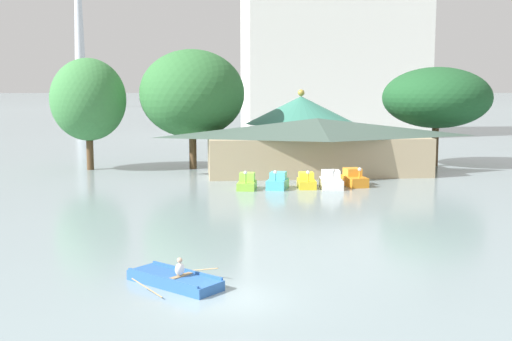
{
  "coord_description": "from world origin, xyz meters",
  "views": [
    {
      "loc": [
        -1.11,
        -23.12,
        7.9
      ],
      "look_at": [
        2.6,
        15.69,
        2.84
      ],
      "focal_mm": 44.78,
      "sensor_mm": 36.0,
      "label": 1
    }
  ],
  "objects": [
    {
      "name": "ground_plane",
      "position": [
        0.0,
        0.0,
        0.0
      ],
      "size": [
        2000.0,
        2000.0,
        0.0
      ],
      "primitive_type": "plane",
      "color": "gray"
    },
    {
      "name": "rowboat_with_rower",
      "position": [
        -2.0,
        1.99,
        0.23
      ],
      "size": [
        4.0,
        3.93,
        1.19
      ],
      "rotation": [
        0.0,
        0.0,
        2.37
      ],
      "color": "#2D60AD",
      "rests_on": "ground"
    },
    {
      "name": "pedal_boat_lime",
      "position": [
        2.89,
        26.21,
        0.5
      ],
      "size": [
        1.78,
        2.53,
        1.59
      ],
      "rotation": [
        0.0,
        0.0,
        -1.76
      ],
      "color": "#8CCC3F",
      "rests_on": "ground"
    },
    {
      "name": "pedal_boat_cyan",
      "position": [
        5.33,
        26.26,
        0.53
      ],
      "size": [
        2.11,
        2.74,
        1.58
      ],
      "rotation": [
        0.0,
        0.0,
        -1.88
      ],
      "color": "#4CB7CC",
      "rests_on": "ground"
    },
    {
      "name": "pedal_boat_yellow",
      "position": [
        7.69,
        26.58,
        0.48
      ],
      "size": [
        1.55,
        2.79,
        1.51
      ],
      "rotation": [
        0.0,
        0.0,
        -1.65
      ],
      "color": "yellow",
      "rests_on": "ground"
    },
    {
      "name": "pedal_boat_white",
      "position": [
        9.6,
        26.24,
        0.55
      ],
      "size": [
        1.94,
        3.08,
        1.69
      ],
      "rotation": [
        0.0,
        0.0,
        -1.67
      ],
      "color": "white",
      "rests_on": "ground"
    },
    {
      "name": "pedal_boat_orange",
      "position": [
        11.66,
        27.14,
        0.56
      ],
      "size": [
        1.83,
        3.01,
        1.64
      ],
      "rotation": [
        0.0,
        0.0,
        -1.43
      ],
      "color": "orange",
      "rests_on": "ground"
    },
    {
      "name": "boathouse",
      "position": [
        9.98,
        34.32,
        2.7
      ],
      "size": [
        21.41,
        8.24,
        5.15
      ],
      "color": "tan",
      "rests_on": "ground"
    },
    {
      "name": "green_roof_pavilion",
      "position": [
        9.84,
        42.4,
        3.93
      ],
      "size": [
        11.46,
        11.46,
        7.74
      ],
      "color": "brown",
      "rests_on": "ground"
    },
    {
      "name": "shoreline_tree_tall_left",
      "position": [
        -11.3,
        39.68,
        6.77
      ],
      "size": [
        7.2,
        7.2,
        10.74
      ],
      "color": "brown",
      "rests_on": "ground"
    },
    {
      "name": "shoreline_tree_mid",
      "position": [
        -1.35,
        39.44,
        7.33
      ],
      "size": [
        10.16,
        10.16,
        11.6
      ],
      "color": "brown",
      "rests_on": "ground"
    },
    {
      "name": "shoreline_tree_right",
      "position": [
        23.1,
        39.31,
        6.91
      ],
      "size": [
        10.81,
        10.81,
        9.98
      ],
      "color": "brown",
      "rests_on": "ground"
    },
    {
      "name": "background_building_block",
      "position": [
        21.67,
        83.89,
        13.34
      ],
      "size": [
        29.39,
        19.68,
        26.64
      ],
      "color": "silver",
      "rests_on": "ground"
    }
  ]
}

